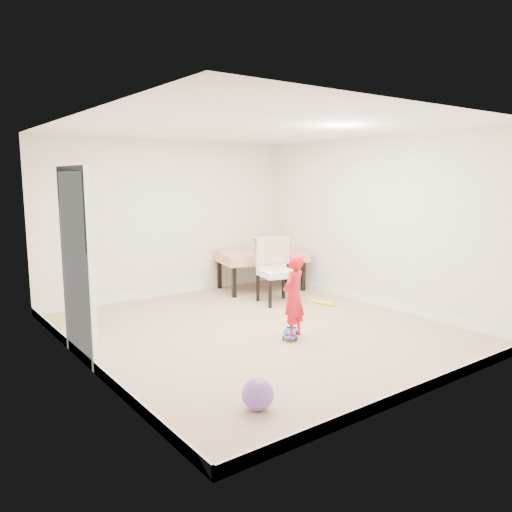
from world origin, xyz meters
TOP-DOWN VIEW (x-y plane):
  - ground at (0.00, 0.00)m, footprint 5.00×5.00m
  - ceiling at (0.00, 0.00)m, footprint 4.50×5.00m
  - wall_back at (0.00, 2.48)m, footprint 4.50×0.04m
  - wall_front at (0.00, -2.48)m, footprint 4.50×0.04m
  - wall_left at (-2.23, 0.00)m, footprint 0.04×5.00m
  - wall_right at (2.23, 0.00)m, footprint 0.04×5.00m
  - door at (-2.22, 0.30)m, footprint 0.11×0.94m
  - baseboard_back at (0.00, 2.49)m, footprint 4.50×0.02m
  - baseboard_front at (0.00, -2.49)m, footprint 4.50×0.02m
  - baseboard_left at (-2.24, 0.00)m, footprint 0.02×5.00m
  - baseboard_right at (2.24, 0.00)m, footprint 0.02×5.00m
  - dining_table at (1.46, 1.89)m, footprint 1.67×1.26m
  - dining_chair at (1.08, 0.96)m, footprint 0.70×0.76m
  - skateboard at (0.13, -0.49)m, footprint 0.48×0.48m
  - child at (0.10, -0.57)m, footprint 0.44×0.37m
  - balloon at (-1.39, -1.84)m, footprint 0.28×0.28m
  - foam_toy at (1.60, 0.44)m, footprint 0.15×0.40m

SIDE VIEW (x-z plane):
  - ground at x=0.00m, z-range 0.00..0.00m
  - foam_toy at x=1.60m, z-range 0.00..0.06m
  - skateboard at x=0.13m, z-range 0.00..0.08m
  - baseboard_back at x=0.00m, z-range 0.00..0.12m
  - baseboard_front at x=0.00m, z-range 0.00..0.12m
  - baseboard_left at x=-2.24m, z-range 0.00..0.12m
  - baseboard_right at x=2.24m, z-range 0.00..0.12m
  - balloon at x=-1.39m, z-range 0.00..0.28m
  - dining_table at x=1.46m, z-range 0.00..0.69m
  - child at x=0.10m, z-range 0.00..1.03m
  - dining_chair at x=1.08m, z-range 0.00..1.04m
  - door at x=-2.22m, z-range -0.03..2.08m
  - wall_back at x=0.00m, z-range 0.00..2.60m
  - wall_front at x=0.00m, z-range 0.00..2.60m
  - wall_left at x=-2.23m, z-range 0.00..2.60m
  - wall_right at x=2.23m, z-range 0.00..2.60m
  - ceiling at x=0.00m, z-range 2.56..2.60m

